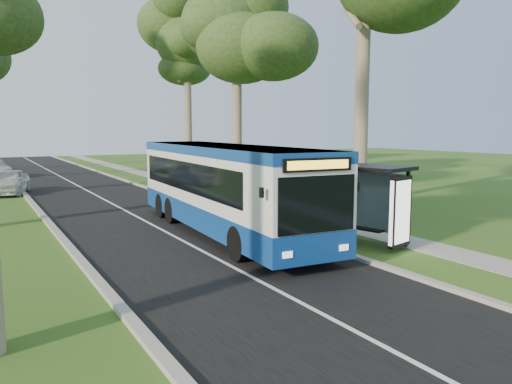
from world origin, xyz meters
TOP-DOWN VIEW (x-y plane):
  - ground at (0.00, 0.00)m, footprint 120.00×120.00m
  - road at (-3.50, 10.00)m, footprint 7.00×100.00m
  - kerb_east at (0.00, 10.00)m, footprint 0.25×100.00m
  - kerb_west at (-7.00, 10.00)m, footprint 0.25×100.00m
  - centre_line at (-3.50, 10.00)m, footprint 0.12×100.00m
  - footpath at (3.00, 10.00)m, footprint 1.50×100.00m
  - bus at (-1.74, 2.67)m, footprint 3.19×12.10m
  - bus_stop_sign at (1.01, 0.09)m, footprint 0.17×0.34m
  - bus_shelter at (1.61, -1.38)m, footprint 2.33×3.32m
  - litter_bin at (1.49, 5.52)m, footprint 0.48×0.48m
  - car_white at (-7.68, 18.69)m, footprint 2.78×4.52m
  - tree_east_c at (6.80, 18.00)m, footprint 5.20×5.20m
  - tree_east_d at (8.00, 30.00)m, footprint 5.20×5.20m

SIDE VIEW (x-z plane):
  - ground at x=0.00m, z-range 0.00..0.00m
  - road at x=-3.50m, z-range 0.00..0.02m
  - footpath at x=3.00m, z-range 0.00..0.02m
  - centre_line at x=-3.50m, z-range 0.02..0.02m
  - kerb_east at x=0.00m, z-range 0.00..0.12m
  - kerb_west at x=-7.00m, z-range 0.00..0.12m
  - litter_bin at x=1.49m, z-range 0.01..0.84m
  - car_white at x=-7.68m, z-range 0.00..1.44m
  - bus_stop_sign at x=1.01m, z-range 0.31..2.81m
  - bus at x=-1.74m, z-range 0.06..3.23m
  - bus_shelter at x=1.61m, z-range 0.53..3.12m
  - tree_east_c at x=6.80m, z-range 3.42..17.60m
  - tree_east_d at x=8.00m, z-range 3.73..19.22m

